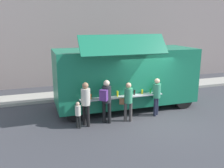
{
  "coord_description": "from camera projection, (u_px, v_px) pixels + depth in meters",
  "views": [
    {
      "loc": [
        -4.82,
        -8.68,
        3.96
      ],
      "look_at": [
        -1.35,
        1.44,
        1.3
      ],
      "focal_mm": 39.41,
      "sensor_mm": 36.0,
      "label": 1
    }
  ],
  "objects": [
    {
      "name": "ground_plane",
      "position": [
        153.0,
        119.0,
        10.44
      ],
      "size": [
        60.0,
        60.0,
        0.0
      ],
      "primitive_type": "plane",
      "color": "#38383D"
    },
    {
      "name": "curb_strip",
      "position": [
        37.0,
        98.0,
        13.07
      ],
      "size": [
        28.0,
        1.6,
        0.15
      ],
      "primitive_type": "cube",
      "color": "#9E998E",
      "rests_on": "ground"
    },
    {
      "name": "building_behind",
      "position": [
        46.0,
        30.0,
        16.14
      ],
      "size": [
        32.0,
        2.4,
        7.03
      ],
      "primitive_type": "cube",
      "color": "gray",
      "rests_on": "ground"
    },
    {
      "name": "food_truck_main",
      "position": [
        126.0,
        76.0,
        11.57
      ],
      "size": [
        6.55,
        3.11,
        3.52
      ],
      "rotation": [
        0.0,
        0.0,
        -0.01
      ],
      "color": "#187350",
      "rests_on": "ground"
    },
    {
      "name": "trash_bin",
      "position": [
        166.0,
        81.0,
        15.08
      ],
      "size": [
        0.6,
        0.6,
        1.04
      ],
      "primitive_type": "cylinder",
      "color": "#2C643B",
      "rests_on": "ground"
    },
    {
      "name": "customer_front_ordering",
      "position": [
        128.0,
        99.0,
        9.98
      ],
      "size": [
        0.53,
        0.37,
        1.64
      ],
      "rotation": [
        0.0,
        0.0,
        1.19
      ],
      "color": "#484340",
      "rests_on": "ground"
    },
    {
      "name": "customer_mid_with_backpack",
      "position": [
        106.0,
        97.0,
        9.76
      ],
      "size": [
        0.54,
        0.56,
        1.78
      ],
      "rotation": [
        0.0,
        0.0,
        0.84
      ],
      "color": "black",
      "rests_on": "ground"
    },
    {
      "name": "customer_rear_waiting",
      "position": [
        86.0,
        100.0,
        9.51
      ],
      "size": [
        0.36,
        0.36,
        1.77
      ],
      "rotation": [
        0.0,
        0.0,
        0.48
      ],
      "color": "black",
      "rests_on": "ground"
    },
    {
      "name": "customer_extra_browsing",
      "position": [
        157.0,
        94.0,
        10.62
      ],
      "size": [
        0.34,
        0.34,
        1.67
      ],
      "rotation": [
        0.0,
        0.0,
        2.26
      ],
      "color": "#1F2337",
      "rests_on": "ground"
    },
    {
      "name": "child_near_queue",
      "position": [
        78.0,
        113.0,
        9.39
      ],
      "size": [
        0.22,
        0.22,
        1.06
      ],
      "rotation": [
        0.0,
        0.0,
        0.58
      ],
      "color": "black",
      "rests_on": "ground"
    }
  ]
}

